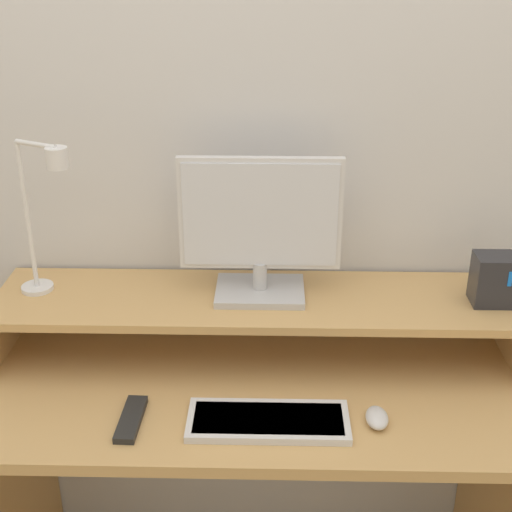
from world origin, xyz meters
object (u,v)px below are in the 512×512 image
(desk_lamp, at_px, (44,208))
(router_dock, at_px, (493,279))
(keyboard, at_px, (268,421))
(mouse, at_px, (377,418))
(remote_control, at_px, (131,419))
(monitor, at_px, (260,229))

(desk_lamp, relative_size, router_dock, 3.12)
(keyboard, distance_m, mouse, 0.25)
(keyboard, bearing_deg, remote_control, 179.81)
(router_dock, distance_m, remote_control, 0.95)
(monitor, height_order, keyboard, monitor)
(mouse, relative_size, remote_control, 0.50)
(keyboard, relative_size, mouse, 4.56)
(router_dock, relative_size, keyboard, 0.35)
(router_dock, height_order, keyboard, router_dock)
(mouse, bearing_deg, remote_control, -179.19)
(monitor, relative_size, remote_control, 2.50)
(monitor, distance_m, mouse, 0.53)
(keyboard, bearing_deg, router_dock, 27.62)
(monitor, xyz_separation_m, router_dock, (0.58, -0.03, -0.12))
(monitor, distance_m, desk_lamp, 0.53)
(mouse, distance_m, remote_control, 0.56)
(monitor, bearing_deg, desk_lamp, -178.39)
(remote_control, bearing_deg, router_dock, 18.45)
(desk_lamp, xyz_separation_m, keyboard, (0.56, -0.31, -0.39))
(monitor, relative_size, desk_lamp, 1.00)
(monitor, xyz_separation_m, remote_control, (-0.29, -0.32, -0.34))
(router_dock, height_order, mouse, router_dock)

